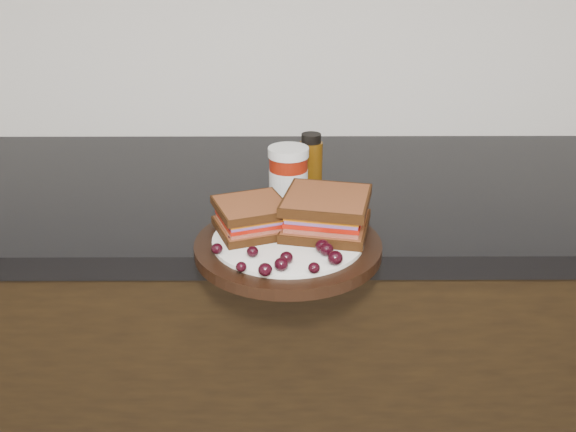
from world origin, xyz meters
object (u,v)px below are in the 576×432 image
at_px(sandwich_left, 252,217).
at_px(oil_bottle, 311,165).
at_px(plate, 288,247).
at_px(condiment_jar, 288,176).

distance_m(sandwich_left, oil_bottle, 0.22).
relative_size(plate, condiment_jar, 2.71).
distance_m(condiment_jar, oil_bottle, 0.06).
bearing_deg(sandwich_left, condiment_jar, 50.74).
height_order(sandwich_left, oil_bottle, oil_bottle).
xyz_separation_m(plate, oil_bottle, (0.04, 0.23, 0.05)).
bearing_deg(oil_bottle, sandwich_left, -115.69).
bearing_deg(condiment_jar, plate, -90.51).
bearing_deg(sandwich_left, oil_bottle, 44.31).
bearing_deg(plate, sandwich_left, 155.66).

